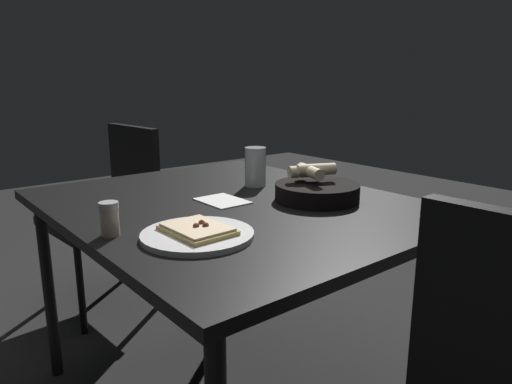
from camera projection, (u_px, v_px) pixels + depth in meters
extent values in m
cube|color=black|center=(232.00, 206.00, 1.47)|extent=(1.19, 0.98, 0.03)
cylinder|color=black|center=(49.00, 290.00, 1.69)|extent=(0.04, 0.04, 0.68)
cylinder|color=black|center=(239.00, 240.00, 2.21)|extent=(0.04, 0.04, 0.68)
cylinder|color=black|center=(453.00, 331.00, 1.41)|extent=(0.04, 0.04, 0.68)
cylinder|color=white|center=(198.00, 235.00, 1.12)|extent=(0.27, 0.27, 0.01)
cube|color=tan|center=(197.00, 230.00, 1.12)|extent=(0.17, 0.13, 0.01)
cube|color=beige|center=(197.00, 227.00, 1.12)|extent=(0.16, 0.12, 0.01)
sphere|color=brown|center=(196.00, 226.00, 1.11)|extent=(0.02, 0.02, 0.02)
sphere|color=brown|center=(202.00, 223.00, 1.14)|extent=(0.02, 0.02, 0.02)
sphere|color=brown|center=(206.00, 226.00, 1.12)|extent=(0.02, 0.02, 0.02)
cylinder|color=black|center=(317.00, 192.00, 1.47)|extent=(0.26, 0.26, 0.05)
cylinder|color=#F6E2B6|center=(316.00, 170.00, 1.48)|extent=(0.09, 0.13, 0.04)
cylinder|color=#F6E2B6|center=(310.00, 171.00, 1.47)|extent=(0.13, 0.07, 0.04)
cylinder|color=#F6E2B6|center=(305.00, 171.00, 1.48)|extent=(0.07, 0.11, 0.04)
cylinder|color=red|center=(327.00, 198.00, 1.41)|extent=(0.06, 0.06, 0.03)
cylinder|color=silver|center=(255.00, 167.00, 1.66)|extent=(0.08, 0.08, 0.14)
cylinder|color=#BF7C21|center=(255.00, 175.00, 1.67)|extent=(0.07, 0.07, 0.08)
cylinder|color=#BFB299|center=(110.00, 222.00, 1.13)|extent=(0.04, 0.04, 0.07)
cylinder|color=maroon|center=(110.00, 228.00, 1.14)|extent=(0.04, 0.04, 0.03)
cylinder|color=#B7B7BC|center=(109.00, 205.00, 1.13)|extent=(0.05, 0.05, 0.01)
cube|color=white|center=(222.00, 201.00, 1.46)|extent=(0.16, 0.12, 0.00)
cube|color=black|center=(99.00, 221.00, 2.20)|extent=(0.47, 0.47, 0.04)
cube|color=black|center=(134.00, 168.00, 2.29)|extent=(0.42, 0.07, 0.41)
cylinder|color=black|center=(47.00, 265.00, 2.26)|extent=(0.03, 0.03, 0.41)
cylinder|color=black|center=(81.00, 290.00, 2.00)|extent=(0.03, 0.03, 0.41)
cylinder|color=black|center=(120.00, 246.00, 2.52)|extent=(0.03, 0.03, 0.41)
cylinder|color=black|center=(158.00, 266.00, 2.25)|extent=(0.03, 0.03, 0.41)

